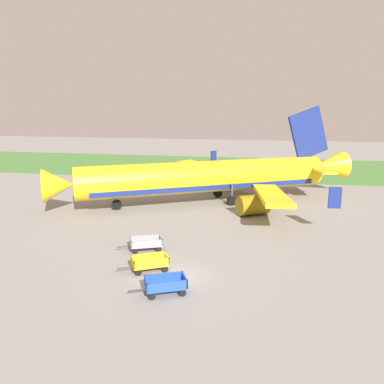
# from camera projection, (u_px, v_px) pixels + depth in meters

# --- Properties ---
(ground_plane) EXTENTS (220.00, 220.00, 0.00)m
(ground_plane) POSITION_uv_depth(u_px,v_px,m) (174.00, 277.00, 26.48)
(ground_plane) COLOR gray
(grass_strip) EXTENTS (220.00, 28.00, 0.06)m
(grass_strip) POSITION_uv_depth(u_px,v_px,m) (236.00, 167.00, 73.47)
(grass_strip) COLOR #477A38
(grass_strip) RESTS_ON ground
(airplane) EXTENTS (34.46, 28.63, 11.34)m
(airplane) POSITION_uv_depth(u_px,v_px,m) (213.00, 177.00, 46.44)
(airplane) COLOR yellow
(airplane) RESTS_ON ground
(baggage_cart_nearest) EXTENTS (3.53, 2.33, 1.07)m
(baggage_cart_nearest) POSITION_uv_depth(u_px,v_px,m) (165.00, 285.00, 23.97)
(baggage_cart_nearest) COLOR #234CB2
(baggage_cart_nearest) RESTS_ON ground
(baggage_cart_second_in_row) EXTENTS (3.46, 2.44, 1.07)m
(baggage_cart_second_in_row) POSITION_uv_depth(u_px,v_px,m) (150.00, 263.00, 27.32)
(baggage_cart_second_in_row) COLOR gold
(baggage_cart_second_in_row) RESTS_ON ground
(baggage_cart_third_in_row) EXTENTS (3.55, 2.27, 1.07)m
(baggage_cart_third_in_row) POSITION_uv_depth(u_px,v_px,m) (146.00, 243.00, 31.17)
(baggage_cart_third_in_row) COLOR gray
(baggage_cart_third_in_row) RESTS_ON ground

